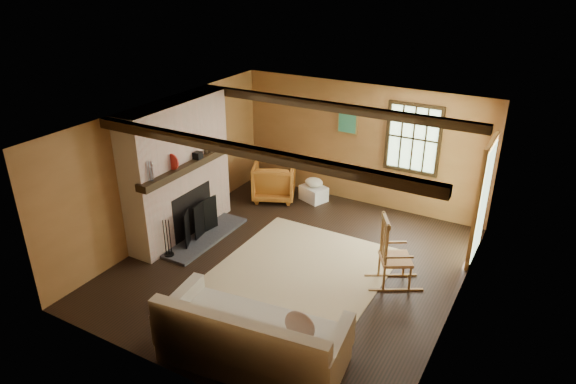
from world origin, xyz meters
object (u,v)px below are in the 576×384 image
Objects in this scene: sofa at (252,342)px; laundry_basket at (314,193)px; armchair at (274,181)px; rocking_chair at (393,256)px; fireplace at (179,176)px.

laundry_basket is at bearing 100.97° from sofa.
sofa is 2.79× the size of armchair.
armchair is at bearing 110.82° from sofa.
rocking_chair is 2.61m from sofa.
sofa reaches higher than armchair.
rocking_chair is at bearing -41.10° from laundry_basket.
laundry_basket is 0.59× the size of armchair.
armchair is at bearing -158.00° from laundry_basket.
fireplace is 2.26m from armchair.
fireplace is 2.13× the size of rocking_chair.
rocking_chair is 1.34× the size of armchair.
armchair is at bearing 71.73° from fireplace.
armchair is (0.67, 2.03, -0.72)m from fireplace.
sofa is 4.72m from armchair.
armchair is (-3.10, 1.74, -0.09)m from rocking_chair.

